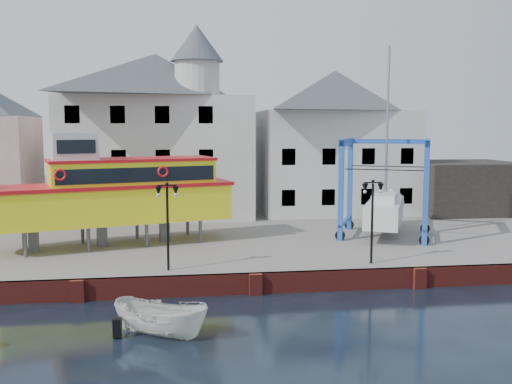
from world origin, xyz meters
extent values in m
plane|color=black|center=(0.00, 0.00, 0.00)|extent=(140.00, 140.00, 0.00)
cube|color=#685F59|center=(0.00, 11.00, 0.50)|extent=(44.00, 22.00, 1.00)
cube|color=maroon|center=(0.00, 0.12, 0.50)|extent=(44.00, 0.25, 1.00)
cube|color=maroon|center=(-8.00, -0.05, 0.50)|extent=(0.60, 0.36, 1.00)
cube|color=maroon|center=(0.00, -0.05, 0.50)|extent=(0.60, 0.36, 1.00)
cube|color=maroon|center=(8.00, -0.05, 0.50)|extent=(0.60, 0.36, 1.00)
cube|color=beige|center=(-5.00, 18.50, 5.50)|extent=(14.00, 8.00, 9.00)
pyramid|color=#3A4149|center=(-5.00, 18.50, 11.60)|extent=(14.00, 8.00, 3.20)
cube|color=black|center=(-10.50, 14.54, 2.60)|extent=(1.00, 0.08, 1.20)
cube|color=black|center=(-7.50, 14.54, 2.60)|extent=(1.00, 0.08, 1.20)
cube|color=black|center=(-4.50, 14.54, 2.60)|extent=(1.00, 0.08, 1.20)
cube|color=black|center=(-1.50, 14.54, 2.60)|extent=(1.00, 0.08, 1.20)
cube|color=black|center=(-10.50, 14.54, 5.60)|extent=(1.00, 0.08, 1.20)
cube|color=black|center=(-7.50, 14.54, 5.60)|extent=(1.00, 0.08, 1.20)
cube|color=black|center=(-4.50, 14.54, 5.60)|extent=(1.00, 0.08, 1.20)
cube|color=black|center=(-1.50, 14.54, 5.60)|extent=(1.00, 0.08, 1.20)
cube|color=black|center=(-10.50, 14.54, 8.60)|extent=(1.00, 0.08, 1.20)
cube|color=black|center=(-7.50, 14.54, 8.60)|extent=(1.00, 0.08, 1.20)
cube|color=black|center=(-4.50, 14.54, 8.60)|extent=(1.00, 0.08, 1.20)
cube|color=black|center=(-1.50, 14.54, 8.60)|extent=(1.00, 0.08, 1.20)
cylinder|color=beige|center=(-2.00, 16.10, 11.20)|extent=(3.20, 3.20, 2.40)
cone|color=#3A4149|center=(-2.00, 16.10, 13.70)|extent=(3.80, 3.80, 2.60)
cube|color=beige|center=(9.00, 19.00, 5.00)|extent=(12.00, 8.00, 8.00)
pyramid|color=#3A4149|center=(9.00, 19.00, 10.60)|extent=(12.00, 8.00, 3.20)
cube|color=black|center=(4.50, 15.04, 2.60)|extent=(1.00, 0.08, 1.20)
cube|color=black|center=(7.50, 15.04, 2.60)|extent=(1.00, 0.08, 1.20)
cube|color=black|center=(10.50, 15.04, 2.60)|extent=(1.00, 0.08, 1.20)
cube|color=black|center=(13.50, 15.04, 2.60)|extent=(1.00, 0.08, 1.20)
cube|color=black|center=(4.50, 15.04, 5.60)|extent=(1.00, 0.08, 1.20)
cube|color=black|center=(7.50, 15.04, 5.60)|extent=(1.00, 0.08, 1.20)
cube|color=black|center=(10.50, 15.04, 5.60)|extent=(1.00, 0.08, 1.20)
cube|color=black|center=(13.50, 15.04, 5.60)|extent=(1.00, 0.08, 1.20)
cube|color=black|center=(19.00, 17.00, 3.00)|extent=(8.00, 7.00, 4.00)
cylinder|color=black|center=(-4.00, 1.20, 3.00)|extent=(0.12, 0.12, 4.00)
cube|color=black|center=(-4.00, 1.20, 5.05)|extent=(0.90, 0.06, 0.06)
sphere|color=black|center=(-4.00, 1.20, 5.12)|extent=(0.16, 0.16, 0.16)
cone|color=black|center=(-4.40, 1.20, 4.78)|extent=(0.32, 0.32, 0.45)
sphere|color=silver|center=(-4.40, 1.20, 4.60)|extent=(0.18, 0.18, 0.18)
cone|color=black|center=(-3.60, 1.20, 4.78)|extent=(0.32, 0.32, 0.45)
sphere|color=silver|center=(-3.60, 1.20, 4.60)|extent=(0.18, 0.18, 0.18)
cylinder|color=black|center=(6.00, 1.20, 3.00)|extent=(0.12, 0.12, 4.00)
cube|color=black|center=(6.00, 1.20, 5.05)|extent=(0.90, 0.06, 0.06)
sphere|color=black|center=(6.00, 1.20, 5.12)|extent=(0.16, 0.16, 0.16)
cone|color=black|center=(5.60, 1.20, 4.78)|extent=(0.32, 0.32, 0.45)
sphere|color=silver|center=(5.60, 1.20, 4.60)|extent=(0.18, 0.18, 0.18)
cone|color=black|center=(6.40, 1.20, 4.78)|extent=(0.32, 0.32, 0.45)
sphere|color=silver|center=(6.40, 1.20, 4.60)|extent=(0.18, 0.18, 0.18)
cylinder|color=#59595E|center=(-11.41, 4.92, 1.68)|extent=(0.25, 0.25, 1.36)
cylinder|color=#59595E|center=(-12.11, 7.37, 1.68)|extent=(0.25, 0.25, 1.36)
cylinder|color=#59595E|center=(-8.35, 5.80, 1.68)|extent=(0.25, 0.25, 1.36)
cylinder|color=#59595E|center=(-9.05, 8.24, 1.68)|extent=(0.25, 0.25, 1.36)
cylinder|color=#59595E|center=(-5.29, 6.68, 1.68)|extent=(0.25, 0.25, 1.36)
cylinder|color=#59595E|center=(-5.99, 9.12, 1.68)|extent=(0.25, 0.25, 1.36)
cylinder|color=#59595E|center=(-2.23, 7.55, 1.68)|extent=(0.25, 0.25, 1.36)
cylinder|color=#59595E|center=(-2.93, 10.00, 1.68)|extent=(0.25, 0.25, 1.36)
cube|color=#59595E|center=(-11.32, 6.27, 1.68)|extent=(0.65, 0.59, 1.36)
cube|color=#59595E|center=(-7.82, 7.27, 1.68)|extent=(0.65, 0.59, 1.36)
cube|color=#59595E|center=(-4.33, 8.28, 1.68)|extent=(0.65, 0.59, 1.36)
cube|color=#FCF81F|center=(-6.95, 7.52, 3.36)|extent=(13.19, 6.84, 2.00)
cube|color=red|center=(-6.95, 7.52, 4.46)|extent=(13.50, 7.05, 0.20)
cube|color=#FCF81F|center=(-6.07, 7.77, 5.09)|extent=(9.60, 5.48, 1.46)
cube|color=black|center=(-5.64, 6.26, 5.14)|extent=(8.41, 2.47, 0.82)
cube|color=black|center=(-6.51, 9.29, 5.14)|extent=(8.41, 2.47, 0.82)
cube|color=red|center=(-6.07, 7.77, 5.90)|extent=(9.80, 5.62, 0.16)
cube|color=silver|center=(-9.14, 6.90, 6.65)|extent=(2.93, 2.93, 1.66)
cube|color=black|center=(-8.80, 5.73, 6.72)|extent=(1.93, 0.61, 0.73)
torus|color=red|center=(-9.56, 5.08, 5.28)|extent=(0.65, 0.30, 0.64)
torus|color=red|center=(-4.31, 6.59, 5.28)|extent=(0.65, 0.30, 0.64)
cube|color=#1B54B1|center=(6.09, 6.99, 3.99)|extent=(0.40, 0.40, 5.99)
cylinder|color=black|center=(6.09, 6.99, 1.30)|extent=(0.63, 0.45, 0.60)
cube|color=#1B54B1|center=(7.76, 10.60, 3.99)|extent=(0.40, 0.40, 5.99)
cylinder|color=black|center=(7.76, 10.60, 1.30)|extent=(0.63, 0.45, 0.60)
cube|color=#1B54B1|center=(10.47, 4.95, 3.99)|extent=(0.40, 0.40, 5.99)
cylinder|color=black|center=(10.47, 4.95, 1.30)|extent=(0.63, 0.45, 0.60)
cube|color=#1B54B1|center=(12.14, 8.56, 3.99)|extent=(0.40, 0.40, 5.99)
cylinder|color=black|center=(12.14, 8.56, 1.30)|extent=(0.63, 0.45, 0.60)
cube|color=#1B54B1|center=(6.92, 8.79, 6.84)|extent=(2.07, 4.00, 0.42)
cube|color=#1B54B1|center=(6.92, 8.79, 1.86)|extent=(1.99, 3.97, 0.18)
cube|color=#1B54B1|center=(11.31, 6.76, 6.84)|extent=(2.07, 4.00, 0.42)
cube|color=#1B54B1|center=(11.31, 6.76, 1.86)|extent=(1.99, 3.97, 0.18)
cube|color=#1B54B1|center=(9.95, 9.58, 6.84)|extent=(4.78, 2.43, 0.30)
cube|color=silver|center=(9.11, 7.78, 2.54)|extent=(4.49, 6.65, 1.37)
cone|color=silver|center=(10.72, 11.23, 2.54)|extent=(2.36, 2.07, 1.97)
cube|color=#59595E|center=(9.11, 7.78, 1.56)|extent=(0.83, 1.48, 0.60)
cube|color=silver|center=(8.93, 7.39, 3.48)|extent=(2.32, 2.90, 0.51)
cylinder|color=#99999E|center=(9.29, 8.16, 7.93)|extent=(0.21, 0.21, 9.41)
cube|color=black|center=(8.47, 6.38, 5.26)|extent=(4.16, 2.02, 0.05)
cube|color=black|center=(9.76, 9.17, 5.26)|extent=(4.16, 2.02, 0.05)
imported|color=silver|center=(-4.20, -4.74, 0.00)|extent=(4.22, 3.41, 1.55)
camera|label=1|loc=(-3.49, -25.56, 7.76)|focal=40.00mm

